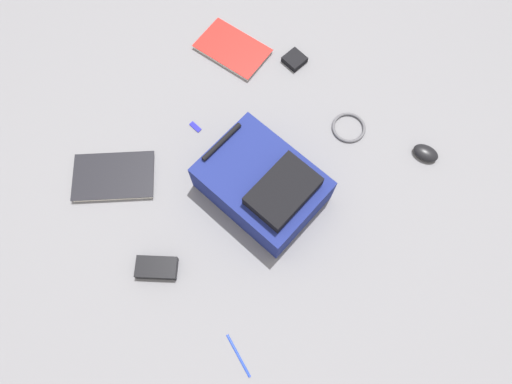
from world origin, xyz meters
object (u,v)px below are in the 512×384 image
at_px(power_brick, 157,268).
at_px(book_blue, 233,49).
at_px(computer_mouse, 426,153).
at_px(pen_black, 238,356).
at_px(cable_coil, 349,128).
at_px(book_red, 114,176).
at_px(usb_stick, 195,127).
at_px(backpack, 263,185).
at_px(earbud_pouch, 295,60).

bearing_deg(power_brick, book_blue, 25.75).
relative_size(computer_mouse, pen_black, 0.65).
bearing_deg(cable_coil, book_red, 143.81).
bearing_deg(usb_stick, book_blue, 19.67).
bearing_deg(power_brick, cable_coil, -11.33).
bearing_deg(cable_coil, pen_black, -166.01).
relative_size(backpack, book_red, 1.21).
bearing_deg(power_brick, computer_mouse, -25.50).
bearing_deg(backpack, earbud_pouch, 27.77).
bearing_deg(backpack, book_red, 124.34).
xyz_separation_m(book_blue, computer_mouse, (0.11, -0.82, 0.01)).
distance_m(book_red, computer_mouse, 1.10).
xyz_separation_m(computer_mouse, cable_coil, (-0.09, 0.27, -0.01)).
height_order(book_red, computer_mouse, computer_mouse).
bearing_deg(earbud_pouch, power_brick, -169.53).
distance_m(backpack, computer_mouse, 0.60).
bearing_deg(power_brick, pen_black, -94.30).
height_order(backpack, pen_black, backpack).
bearing_deg(cable_coil, computer_mouse, -71.55).
xyz_separation_m(power_brick, pen_black, (-0.03, -0.37, -0.01)).
bearing_deg(book_red, earbud_pouch, -12.27).
distance_m(backpack, earbud_pouch, 0.56).
height_order(pen_black, earbud_pouch, earbud_pouch).
relative_size(backpack, power_brick, 2.98).
relative_size(power_brick, usb_stick, 2.73).
distance_m(book_red, pen_black, 0.73).
height_order(backpack, book_red, backpack).
relative_size(backpack, cable_coil, 3.17).
relative_size(backpack, pen_black, 2.79).
relative_size(computer_mouse, cable_coil, 0.73).
height_order(book_blue, earbud_pouch, earbud_pouch).
xyz_separation_m(cable_coil, earbud_pouch, (0.10, 0.33, 0.01)).
bearing_deg(earbud_pouch, book_red, 167.73).
xyz_separation_m(book_blue, book_red, (-0.67, -0.04, 0.00)).
distance_m(book_blue, pen_black, 1.12).
bearing_deg(backpack, book_blue, 51.68).
bearing_deg(computer_mouse, usb_stick, 112.84).
bearing_deg(backpack, pen_black, -147.75).
bearing_deg(computer_mouse, power_brick, 144.40).
xyz_separation_m(backpack, computer_mouse, (0.48, -0.34, -0.06)).
bearing_deg(pen_black, power_brick, 85.70).
height_order(book_red, power_brick, power_brick).
bearing_deg(usb_stick, power_brick, -150.07).
height_order(cable_coil, pen_black, cable_coil).
bearing_deg(earbud_pouch, book_blue, 118.51).
bearing_deg(book_red, usb_stick, -13.28).
distance_m(power_brick, earbud_pouch, 0.93).
relative_size(backpack, computer_mouse, 4.32).
height_order(backpack, computer_mouse, backpack).
bearing_deg(book_red, power_brick, -110.65).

